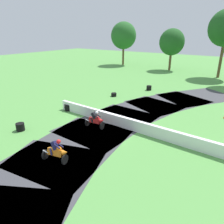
{
  "coord_description": "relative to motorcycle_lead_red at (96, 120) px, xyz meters",
  "views": [
    {
      "loc": [
        9.59,
        -13.5,
        7.28
      ],
      "look_at": [
        0.05,
        0.32,
        0.9
      ],
      "focal_mm": 34.27,
      "sensor_mm": 36.0,
      "label": 1
    }
  ],
  "objects": [
    {
      "name": "track_asphalt",
      "position": [
        1.97,
        1.27,
        -0.66
      ],
      "size": [
        11.77,
        34.86,
        0.01
      ],
      "color": "#3D3D42",
      "rests_on": "ground"
    },
    {
      "name": "tire_stack_mid_a",
      "position": [
        -3.74,
        8.1,
        -0.46
      ],
      "size": [
        0.62,
        0.62,
        0.4
      ],
      "color": "black",
      "rests_on": "ground"
    },
    {
      "name": "tire_stack_near",
      "position": [
        -1.53,
        13.05,
        -0.36
      ],
      "size": [
        0.65,
        0.65,
        0.6
      ],
      "color": "black",
      "rests_on": "ground"
    },
    {
      "name": "motorcycle_chase_orange",
      "position": [
        1.06,
        -5.0,
        -0.03
      ],
      "size": [
        1.67,
        1.06,
        1.42
      ],
      "color": "black",
      "rests_on": "ground"
    },
    {
      "name": "safety_barrier",
      "position": [
        5.75,
        1.08,
        -0.21
      ],
      "size": [
        22.18,
        1.37,
        0.9
      ],
      "primitive_type": "cube",
      "rotation": [
        0.0,
        0.0,
        4.66
      ],
      "color": "white",
      "rests_on": "ground"
    },
    {
      "name": "tire_stack_mid_b",
      "position": [
        -4.69,
        1.55,
        -0.36
      ],
      "size": [
        0.68,
        0.68,
        0.6
      ],
      "color": "black",
      "rests_on": "ground"
    },
    {
      "name": "motorcycle_lead_red",
      "position": [
        0.0,
        0.0,
        0.0
      ],
      "size": [
        1.68,
        0.84,
        1.42
      ],
      "color": "black",
      "rests_on": "ground"
    },
    {
      "name": "tire_stack_far",
      "position": [
        -4.48,
        -3.79,
        -0.36
      ],
      "size": [
        0.65,
        0.65,
        0.6
      ],
      "color": "black",
      "rests_on": "ground"
    },
    {
      "name": "tree_far_left",
      "position": [
        -4.9,
        29.47,
        4.65
      ],
      "size": [
        4.7,
        4.7,
        7.8
      ],
      "color": "brown",
      "rests_on": "ground"
    },
    {
      "name": "tree_far_right",
      "position": [
        -16.3,
        30.39,
        5.66
      ],
      "size": [
        5.52,
        5.52,
        9.24
      ],
      "color": "brown",
      "rests_on": "ground"
    },
    {
      "name": "ground_plane",
      "position": [
        0.39,
        1.34,
        -0.66
      ],
      "size": [
        120.0,
        120.0,
        0.0
      ],
      "primitive_type": "plane",
      "color": "#569947"
    }
  ]
}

